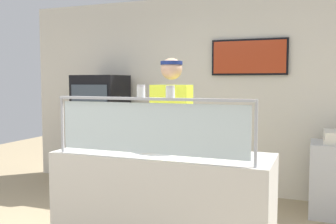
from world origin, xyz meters
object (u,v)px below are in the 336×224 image
(pizza_server, at_px, (160,146))
(pepper_flake_shaker, at_px, (170,93))
(parmesan_shaker, at_px, (141,92))
(worker_figure, at_px, (172,135))
(pizza_tray, at_px, (160,148))
(drink_fridge, at_px, (101,132))

(pizza_server, distance_m, pepper_flake_shaker, 0.62)
(parmesan_shaker, height_order, pepper_flake_shaker, parmesan_shaker)
(parmesan_shaker, bearing_deg, worker_figure, 95.85)
(pizza_server, distance_m, worker_figure, 0.56)
(pizza_tray, relative_size, pizza_server, 1.76)
(pizza_server, height_order, pepper_flake_shaker, pepper_flake_shaker)
(parmesan_shaker, bearing_deg, pepper_flake_shaker, 0.00)
(pizza_server, xyz_separation_m, drink_fridge, (-1.65, 1.78, -0.18))
(parmesan_shaker, xyz_separation_m, drink_fridge, (-1.64, 2.12, -0.65))
(worker_figure, bearing_deg, pizza_tray, -79.56)
(drink_fridge, bearing_deg, worker_figure, -38.43)
(worker_figure, relative_size, drink_fridge, 1.09)
(pepper_flake_shaker, relative_size, worker_figure, 0.05)
(worker_figure, bearing_deg, parmesan_shaker, -84.15)
(drink_fridge, bearing_deg, pizza_tray, -46.89)
(pizza_tray, bearing_deg, drink_fridge, 133.11)
(pizza_server, height_order, drink_fridge, drink_fridge)
(pizza_server, relative_size, drink_fridge, 0.17)
(pizza_tray, bearing_deg, pepper_flake_shaker, -57.39)
(parmesan_shaker, xyz_separation_m, pepper_flake_shaker, (0.24, 0.00, -0.00))
(pepper_flake_shaker, bearing_deg, worker_figure, 110.20)
(worker_figure, bearing_deg, pepper_flake_shaker, -69.80)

